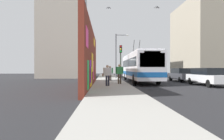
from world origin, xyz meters
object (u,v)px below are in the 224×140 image
city_bus (139,66)px  street_lamp (117,53)px  parked_car_white (207,76)px  traffic_light (121,57)px  parked_car_dark_gray (181,74)px  pedestrian_midblock (110,72)px  pedestrian_near_wall (107,74)px  pedestrian_at_curb (120,72)px

city_bus → street_lamp: (6.32, 2.02, 2.13)m
parked_car_white → traffic_light: bearing=57.1°
parked_car_dark_gray → traffic_light: bearing=96.5°
pedestrian_midblock → street_lamp: street_lamp is taller
parked_car_dark_gray → pedestrian_midblock: 8.54m
parked_car_white → traffic_light: (4.75, 7.35, 2.03)m
parked_car_dark_gray → street_lamp: (5.86, 7.22, 3.10)m
street_lamp → pedestrian_near_wall: bearing=172.3°
pedestrian_midblock → pedestrian_near_wall: (-6.87, 0.44, -0.02)m
street_lamp → pedestrian_at_curb: bearing=176.8°
parked_car_white → pedestrian_at_curb: size_ratio=2.73×
parked_car_white → parked_car_dark_gray: 5.59m
parked_car_white → traffic_light: traffic_light is taller
city_bus → pedestrian_at_curb: 5.38m
pedestrian_near_wall → parked_car_dark_gray: bearing=-51.7°
parked_car_white → pedestrian_at_curb: pedestrian_at_curb is taller
street_lamp → pedestrian_midblock: bearing=167.9°
parked_car_dark_gray → pedestrian_at_curb: bearing=123.1°
pedestrian_midblock → street_lamp: (6.09, -1.31, 2.79)m
parked_car_white → city_bus: bearing=45.4°
city_bus → pedestrian_near_wall: (-6.64, 3.78, -0.68)m
parked_car_dark_gray → traffic_light: traffic_light is taller
city_bus → pedestrian_near_wall: city_bus is taller
city_bus → parked_car_white: bearing=-134.6°
parked_car_dark_gray → pedestrian_midblock: size_ratio=2.62×
city_bus → traffic_light: bearing=99.8°
pedestrian_midblock → street_lamp: bearing=-12.1°
street_lamp → parked_car_white: bearing=-147.8°
parked_car_dark_gray → street_lamp: bearing=51.0°
pedestrian_near_wall → pedestrian_at_curb: 2.29m
parked_car_white → pedestrian_midblock: (5.36, 8.53, 0.31)m
pedestrian_at_curb → street_lamp: street_lamp is taller
pedestrian_midblock → traffic_light: traffic_light is taller
parked_car_white → parked_car_dark_gray: size_ratio=1.10×
parked_car_dark_gray → pedestrian_midblock: (-0.23, 8.53, 0.31)m
city_bus → pedestrian_midblock: 3.41m
parked_car_white → street_lamp: bearing=32.2°
pedestrian_midblock → traffic_light: (-0.61, -1.18, 1.73)m
pedestrian_at_curb → parked_car_white: bearing=-93.5°
city_bus → street_lamp: 6.97m
pedestrian_at_curb → parked_car_dark_gray: bearing=-56.9°
parked_car_white → pedestrian_at_curb: 7.87m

